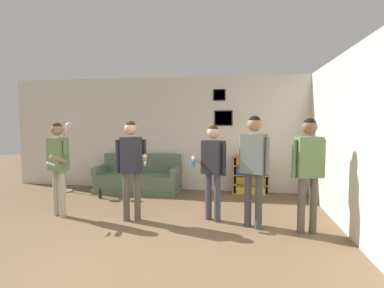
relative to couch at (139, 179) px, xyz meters
name	(u,v)px	position (x,y,z in m)	size (l,w,h in m)	color
ground_plane	(106,265)	(0.86, -3.54, -0.29)	(20.00, 20.00, 0.00)	brown
wall_back	(178,134)	(0.86, 0.42, 1.07)	(8.48, 0.08, 2.70)	silver
wall_right	(340,140)	(3.93, -1.57, 1.06)	(0.06, 6.33, 2.70)	silver
couch	(139,179)	(0.00, 0.00, 0.00)	(1.95, 0.80, 0.86)	#5B7056
bookshelf	(251,175)	(2.59, 0.20, 0.14)	(0.80, 0.30, 0.86)	#A87F51
floor_lamp	(64,138)	(-1.69, -0.29, 0.97)	(0.40, 0.43, 1.63)	#ADA89E
person_player_foreground_left	(58,159)	(-0.75, -1.97, 0.71)	(0.46, 0.57, 1.63)	#B7AD99
person_player_foreground_center	(131,160)	(0.59, -1.99, 0.73)	(0.57, 0.41, 1.66)	brown
person_watcher_holding_cup	(213,163)	(1.91, -1.78, 0.68)	(0.58, 0.36, 1.59)	#3D4247
person_spectator_near_bookshelf	(254,159)	(2.56, -2.01, 0.79)	(0.45, 0.35, 1.74)	#3D4247
person_spectator_far_right	(309,163)	(3.34, -2.12, 0.76)	(0.49, 0.28, 1.70)	brown
bottle_on_floor	(100,194)	(-0.60, -0.74, -0.20)	(0.07, 0.07, 0.23)	black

